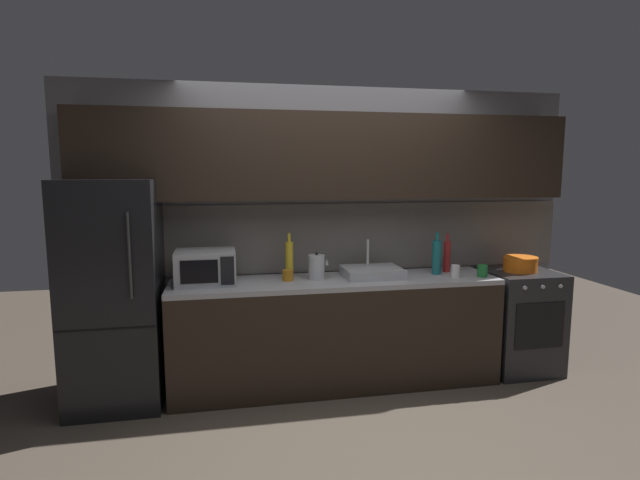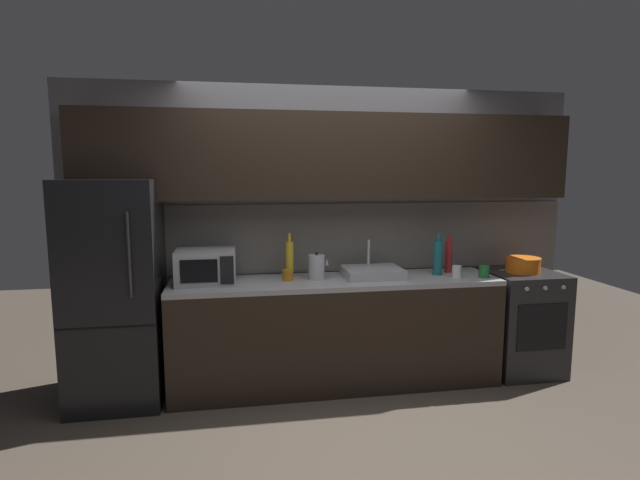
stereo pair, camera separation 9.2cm
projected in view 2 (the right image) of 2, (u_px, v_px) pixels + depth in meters
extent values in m
plane|color=#4C4238|center=(363.00, 440.00, 3.30)|extent=(10.00, 10.00, 0.00)
cube|color=slate|center=(327.00, 231.00, 4.40)|extent=(4.43, 0.10, 2.50)
cube|color=slate|center=(329.00, 238.00, 4.35)|extent=(4.43, 0.01, 0.60)
cube|color=black|center=(332.00, 157.00, 4.10)|extent=(4.07, 0.34, 0.70)
cube|color=black|center=(336.00, 334.00, 4.12)|extent=(2.69, 0.60, 0.86)
cube|color=#9E9EA3|center=(336.00, 282.00, 4.06)|extent=(2.69, 0.60, 0.04)
cube|color=black|center=(115.00, 293.00, 3.77)|extent=(0.68, 0.66, 1.72)
cube|color=black|center=(106.00, 328.00, 3.47)|extent=(0.67, 0.00, 0.01)
cylinder|color=#333333|center=(129.00, 255.00, 3.42)|extent=(0.02, 0.02, 0.60)
cube|color=#232326|center=(521.00, 322.00, 4.40)|extent=(0.60, 0.60, 0.90)
cube|color=black|center=(542.00, 327.00, 4.10)|extent=(0.45, 0.01, 0.40)
cylinder|color=#B2B2B7|center=(527.00, 289.00, 4.02)|extent=(0.03, 0.02, 0.03)
cylinder|color=#B2B2B7|center=(545.00, 288.00, 4.05)|extent=(0.03, 0.02, 0.03)
cylinder|color=#B2B2B7|center=(563.00, 287.00, 4.08)|extent=(0.03, 0.02, 0.03)
cube|color=#A8AAAF|center=(206.00, 267.00, 3.88)|extent=(0.46, 0.34, 0.27)
cube|color=black|center=(199.00, 271.00, 3.71)|extent=(0.28, 0.01, 0.18)
cube|color=black|center=(227.00, 270.00, 3.74)|extent=(0.10, 0.01, 0.22)
cube|color=#ADAFB5|center=(373.00, 272.00, 4.14)|extent=(0.48, 0.38, 0.08)
cylinder|color=silver|center=(369.00, 252.00, 4.25)|extent=(0.02, 0.02, 0.22)
cylinder|color=#B7BABF|center=(317.00, 267.00, 4.04)|extent=(0.13, 0.13, 0.20)
sphere|color=black|center=(317.00, 254.00, 4.03)|extent=(0.02, 0.02, 0.02)
cone|color=#B7BABF|center=(327.00, 262.00, 4.05)|extent=(0.03, 0.03, 0.05)
cylinder|color=gold|center=(290.00, 259.00, 4.13)|extent=(0.07, 0.07, 0.30)
cylinder|color=gold|center=(289.00, 237.00, 4.10)|extent=(0.03, 0.03, 0.07)
cylinder|color=#A82323|center=(449.00, 257.00, 4.32)|extent=(0.06, 0.06, 0.27)
cylinder|color=#A82323|center=(449.00, 238.00, 4.30)|extent=(0.02, 0.02, 0.07)
cylinder|color=#19666B|center=(438.00, 258.00, 4.22)|extent=(0.08, 0.08, 0.29)
cylinder|color=#19666B|center=(439.00, 237.00, 4.20)|extent=(0.03, 0.03, 0.07)
cylinder|color=silver|center=(457.00, 272.00, 4.11)|extent=(0.07, 0.07, 0.10)
cylinder|color=#B27019|center=(288.00, 275.00, 4.01)|extent=(0.09, 0.09, 0.09)
cylinder|color=#1E6B2D|center=(484.00, 272.00, 4.12)|extent=(0.08, 0.08, 0.10)
cylinder|color=orange|center=(523.00, 266.00, 4.33)|extent=(0.29, 0.29, 0.11)
cylinder|color=orange|center=(523.00, 259.00, 4.32)|extent=(0.29, 0.29, 0.02)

